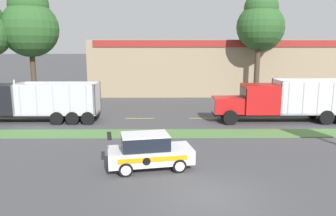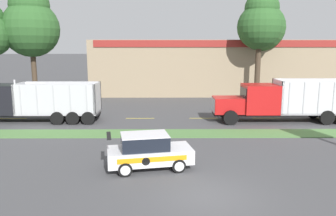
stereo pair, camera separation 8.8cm
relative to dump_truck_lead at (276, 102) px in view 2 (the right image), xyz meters
The scene contains 15 objects.
ground_plane 15.50m from the dump_truck_lead, 117.99° to the right, with size 600.00×600.00×0.00m, color #474749.
grass_verge 8.35m from the dump_truck_lead, 151.92° to the right, with size 120.00×2.17×0.06m, color #517F42.
centre_line_2 21.99m from the dump_truck_lead, behind, with size 2.40×0.14×0.01m, color yellow.
centre_line_3 16.62m from the dump_truck_lead, behind, with size 2.40×0.14×0.01m, color yellow.
centre_line_4 11.27m from the dump_truck_lead, behind, with size 2.40×0.14×0.01m, color yellow.
centre_line_5 6.03m from the dump_truck_lead, 167.84° to the left, with size 2.40×0.14×0.01m, color yellow.
centre_line_6 2.02m from the dump_truck_lead, 103.54° to the left, with size 2.40×0.14×0.01m, color yellow.
centre_line_7 5.48m from the dump_truck_lead, 13.52° to the left, with size 2.40×0.14×0.01m, color yellow.
dump_truck_lead is the anchor object (origin of this frame).
dump_truck_mid 20.96m from the dump_truck_lead, behind, with size 11.36×2.68×3.47m.
rally_car 14.32m from the dump_truck_lead, 133.17° to the right, with size 4.40×2.56×1.79m.
store_building_backdrop 19.05m from the dump_truck_lead, 95.97° to the left, with size 32.33×12.10×6.81m.
tree_behind_left 12.96m from the dump_truck_lead, 82.69° to the left, with size 4.89×4.89×11.84m.
tree_behind_right 29.57m from the dump_truck_lead, 150.42° to the left, with size 6.65×6.65×13.09m.
tree_behind_far_right 15.37m from the dump_truck_lead, 80.19° to the left, with size 5.52×5.52×12.36m.
Camera 2 is at (-1.67, -12.31, 5.92)m, focal length 35.00 mm.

